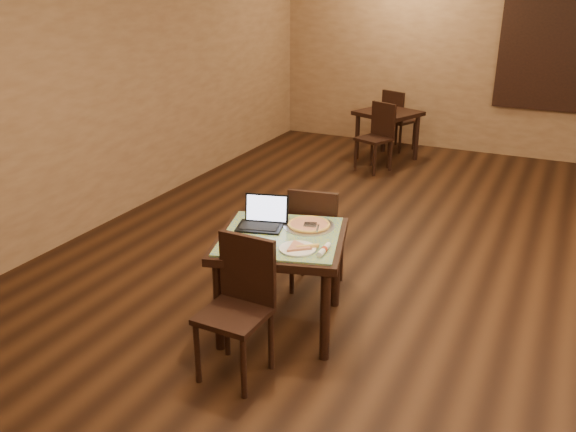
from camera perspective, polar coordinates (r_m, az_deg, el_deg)
The scene contains 16 objects.
ground at distance 5.14m, azimuth 16.93°, elevation -8.99°, with size 10.00×10.00×0.00m, color black.
wall_back at distance 9.51m, azimuth 23.21°, elevation 13.72°, with size 8.00×0.02×3.00m, color #946C4B.
wall_left at distance 6.40m, azimuth -19.80°, elevation 11.08°, with size 0.02×10.00×3.00m, color #946C4B.
tiled_table at distance 4.50m, azimuth -0.68°, elevation -3.00°, with size 1.14×1.14×0.76m.
chair_main_near at distance 4.07m, azimuth -4.51°, elevation -7.77°, with size 0.43×0.43×0.96m.
chair_main_far at distance 5.06m, azimuth 2.55°, elevation -1.71°, with size 0.47×0.47×0.94m.
laptop at distance 4.61m, azimuth -2.35°, elevation -0.23°, with size 0.39×0.34×0.23m.
plate at distance 4.22m, azimuth 0.91°, elevation -3.10°, with size 0.26×0.26×0.01m, color white.
pizza_slice at distance 4.22m, azimuth 0.91°, elevation -2.90°, with size 0.21×0.21×0.02m, color #CFBD8A, non-canonical shape.
pizza_pan at distance 4.61m, azimuth 1.97°, elevation -0.94°, with size 0.39×0.39×0.01m, color silver.
pizza_whole at distance 4.61m, azimuth 1.97°, elevation -0.79°, with size 0.32×0.32×0.02m.
spatula at distance 4.58m, azimuth 2.10°, elevation -0.81°, with size 0.10×0.23×0.01m, color silver.
napkin_roll at distance 4.19m, azimuth 3.38°, elevation -3.17°, with size 0.05×0.19×0.04m.
other_table_b at distance 9.00m, azimuth 9.33°, elevation 8.90°, with size 0.99×0.99×0.71m.
other_table_b_chair_near at distance 8.51m, azimuth 8.42°, elevation 7.70°, with size 0.52×0.52×0.92m.
other_table_b_chair_far at distance 9.54m, azimuth 10.08°, elevation 9.12°, with size 0.52×0.52×0.92m.
Camera 1 is at (0.49, -4.44, 2.54)m, focal length 38.00 mm.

